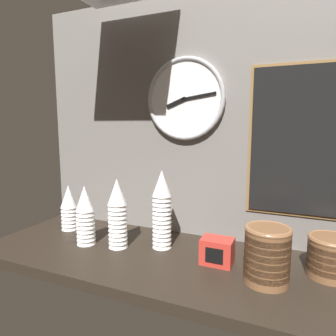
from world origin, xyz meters
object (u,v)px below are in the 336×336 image
Objects in this scene: bowl_stack_right at (267,254)px; napkin_dispenser at (217,251)px; cup_stack_center_left at (117,213)px; cup_stack_left at (85,215)px; menu_board at (304,142)px; cup_stack_far_left at (69,207)px; wall_clock at (185,99)px; bowl_stack_far_right at (330,256)px; cup_stack_center at (162,209)px.

bowl_stack_right reaches higher than napkin_dispenser.
bowl_stack_right is at bearing -4.67° from cup_stack_center_left.
napkin_dispenser is at bearing 4.37° from cup_stack_left.
menu_board is (0.68, 0.25, 0.29)m from cup_stack_center_left.
wall_clock is (0.53, 0.15, 0.50)m from cup_stack_far_left.
menu_board reaches higher than cup_stack_center_left.
cup_stack_center_left reaches higher than cup_stack_left.
cup_stack_center_left reaches higher than bowl_stack_far_right.
cup_stack_center is at bearing -2.10° from cup_stack_far_left.
cup_stack_center is 0.18m from cup_stack_center_left.
cup_stack_center is 1.75× the size of bowl_stack_right.
bowl_stack_right is at bearing -8.39° from cup_stack_far_left.
menu_board reaches higher than napkin_dispenser.
wall_clock reaches higher than cup_stack_center.
wall_clock is at bearing 50.38° from cup_stack_center_left.
cup_stack_far_left is 0.67× the size of cup_stack_center.
bowl_stack_right is 0.19m from napkin_dispenser.
cup_stack_center_left is 0.81× the size of wall_clock.
cup_stack_center_left is 1.97× the size of bowl_stack_far_right.
cup_stack_center is 0.48m from wall_clock.
cup_stack_far_left is at bearing 174.54° from napkin_dispenser.
cup_stack_left is at bearing -142.02° from wall_clock.
menu_board is at bearing 19.43° from cup_stack_center.
cup_stack_center is 0.44m from bowl_stack_right.
menu_board reaches higher than cup_stack_left.
cup_stack_far_left is at bearing 171.61° from bowl_stack_right.
bowl_stack_far_right is (1.10, -0.01, -0.03)m from cup_stack_far_left.
cup_stack_center_left reaches higher than napkin_dispenser.
cup_stack_center_left is 0.42m from napkin_dispenser.
cup_stack_center reaches higher than cup_stack_far_left.
cup_stack_center_left is at bearing -177.71° from napkin_dispenser.
cup_stack_left is 0.92m from bowl_stack_far_right.
bowl_stack_far_right is at bearing 0.50° from cup_stack_center.
cup_stack_left reaches higher than bowl_stack_far_right.
wall_clock reaches higher than cup_stack_far_left.
cup_stack_left is at bearing 178.26° from bowl_stack_right.
cup_stack_center_left is 0.59m from bowl_stack_right.
cup_stack_center reaches higher than napkin_dispenser.
napkin_dispenser is (-0.27, -0.23, -0.39)m from menu_board.
cup_stack_center_left is 0.56m from wall_clock.
bowl_stack_far_right is at bearing 9.02° from napkin_dispenser.
menu_board is at bearing 72.96° from bowl_stack_right.
cup_stack_far_left is 1.47× the size of bowl_stack_far_right.
cup_stack_center_left is at bearing 10.30° from cup_stack_left.
cup_stack_center is (0.49, -0.02, 0.05)m from cup_stack_far_left.
cup_stack_center_left is (0.33, -0.09, 0.04)m from cup_stack_far_left.
cup_stack_left is at bearing -173.77° from bowl_stack_far_right.
cup_stack_far_left is 1.17× the size of bowl_stack_right.
wall_clock is (0.03, 0.17, 0.45)m from cup_stack_center.
wall_clock is (0.34, 0.27, 0.48)m from cup_stack_left.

